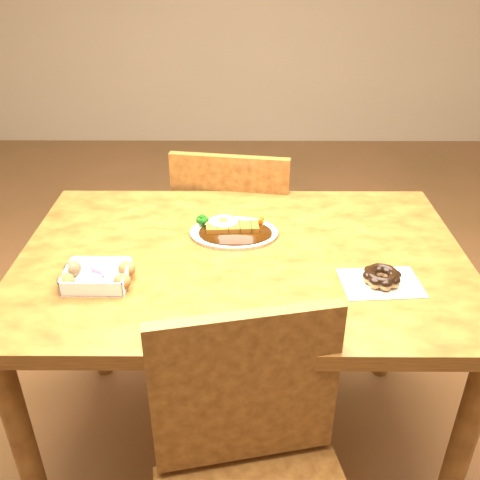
{
  "coord_description": "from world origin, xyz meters",
  "views": [
    {
      "loc": [
        -0.0,
        -1.22,
        1.5
      ],
      "look_at": [
        -0.01,
        -0.03,
        0.81
      ],
      "focal_mm": 40.0,
      "sensor_mm": 36.0,
      "label": 1
    }
  ],
  "objects_px": {
    "katsu_curry_plate": "(232,230)",
    "pon_de_ring": "(382,277)",
    "chair_far": "(236,241)",
    "table": "(242,284)",
    "donut_box": "(97,276)"
  },
  "relations": [
    {
      "from": "chair_far",
      "to": "donut_box",
      "type": "xyz_separation_m",
      "value": [
        -0.33,
        -0.68,
        0.29
      ]
    },
    {
      "from": "table",
      "to": "katsu_curry_plate",
      "type": "xyz_separation_m",
      "value": [
        -0.03,
        0.11,
        0.11
      ]
    },
    {
      "from": "table",
      "to": "pon_de_ring",
      "type": "xyz_separation_m",
      "value": [
        0.34,
        -0.14,
        0.12
      ]
    },
    {
      "from": "table",
      "to": "pon_de_ring",
      "type": "distance_m",
      "value": 0.39
    },
    {
      "from": "chair_far",
      "to": "katsu_curry_plate",
      "type": "distance_m",
      "value": 0.51
    },
    {
      "from": "donut_box",
      "to": "pon_de_ring",
      "type": "relative_size",
      "value": 0.89
    },
    {
      "from": "katsu_curry_plate",
      "to": "pon_de_ring",
      "type": "bearing_deg",
      "value": -33.5
    },
    {
      "from": "table",
      "to": "chair_far",
      "type": "distance_m",
      "value": 0.56
    },
    {
      "from": "chair_far",
      "to": "katsu_curry_plate",
      "type": "height_order",
      "value": "chair_far"
    },
    {
      "from": "table",
      "to": "chair_far",
      "type": "xyz_separation_m",
      "value": [
        -0.03,
        0.54,
        -0.17
      ]
    },
    {
      "from": "pon_de_ring",
      "to": "chair_far",
      "type": "bearing_deg",
      "value": 118.6
    },
    {
      "from": "donut_box",
      "to": "pon_de_ring",
      "type": "height_order",
      "value": "donut_box"
    },
    {
      "from": "donut_box",
      "to": "pon_de_ring",
      "type": "xyz_separation_m",
      "value": [
        0.7,
        0.0,
        -0.0
      ]
    },
    {
      "from": "katsu_curry_plate",
      "to": "donut_box",
      "type": "relative_size",
      "value": 1.37
    },
    {
      "from": "table",
      "to": "chair_far",
      "type": "height_order",
      "value": "chair_far"
    }
  ]
}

